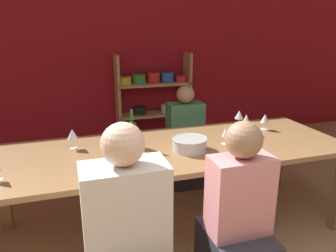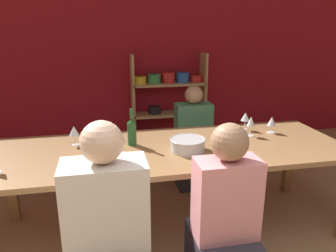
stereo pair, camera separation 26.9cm
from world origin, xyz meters
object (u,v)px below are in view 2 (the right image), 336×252
object	(u,v)px
dining_table	(170,155)
wine_glass_red_c	(226,134)
wine_bottle_green	(132,131)
wine_glass_red_d	(121,138)
wine_glass_red_a	(74,131)
wine_glass_empty_a	(272,122)
mixing_bowl	(188,144)
wine_glass_white_a	(251,122)
person_far_a	(193,149)
shelf_unit	(170,107)
person_near_b	(224,240)
wine_glass_red_b	(245,117)

from	to	relation	value
dining_table	wine_glass_red_c	distance (m)	0.49
wine_bottle_green	wine_glass_red_d	distance (m)	0.20
wine_glass_red_a	wine_glass_empty_a	distance (m)	1.74
mixing_bowl	wine_glass_white_a	size ratio (longest dim) A/B	1.57
wine_glass_red_a	person_far_a	distance (m)	1.42
shelf_unit	wine_glass_red_d	world-z (taller)	shelf_unit
wine_glass_white_a	person_near_b	world-z (taller)	person_near_b
wine_glass_red_c	wine_glass_white_a	xyz separation A→B (m)	(0.30, 0.20, 0.02)
shelf_unit	mixing_bowl	size ratio (longest dim) A/B	4.74
wine_bottle_green	person_near_b	size ratio (longest dim) A/B	0.26
shelf_unit	person_near_b	size ratio (longest dim) A/B	1.12
shelf_unit	person_far_a	xyz separation A→B (m)	(-0.01, -1.29, -0.16)
person_near_b	wine_glass_red_a	bearing A→B (deg)	132.09
mixing_bowl	wine_bottle_green	distance (m)	0.47
person_far_a	person_near_b	bearing A→B (deg)	80.98
dining_table	wine_glass_red_a	xyz separation A→B (m)	(-0.76, 0.21, 0.19)
wine_glass_white_a	dining_table	bearing A→B (deg)	-169.51
wine_bottle_green	person_far_a	size ratio (longest dim) A/B	0.28
person_near_b	person_far_a	bearing A→B (deg)	80.98
wine_glass_red_c	person_near_b	size ratio (longest dim) A/B	0.13
wine_glass_red_c	person_near_b	xyz separation A→B (m)	(-0.29, -0.75, -0.42)
wine_glass_empty_a	wine_glass_red_d	xyz separation A→B (m)	(-1.38, -0.24, 0.02)
mixing_bowl	wine_glass_red_d	world-z (taller)	wine_glass_red_d
wine_glass_white_a	wine_glass_red_d	xyz separation A→B (m)	(-1.15, -0.19, -0.00)
mixing_bowl	wine_glass_white_a	distance (m)	0.68
person_far_a	person_near_b	world-z (taller)	person_near_b
wine_glass_red_c	wine_glass_empty_a	bearing A→B (deg)	25.07
wine_glass_red_c	wine_glass_red_d	size ratio (longest dim) A/B	0.90
dining_table	wine_glass_white_a	size ratio (longest dim) A/B	16.11
wine_glass_red_a	wine_glass_red_c	size ratio (longest dim) A/B	1.04
person_far_a	person_near_b	size ratio (longest dim) A/B	0.93
mixing_bowl	wine_bottle_green	world-z (taller)	wine_bottle_green
dining_table	wine_glass_red_b	xyz separation A→B (m)	(0.78, 0.32, 0.19)
wine_bottle_green	wine_glass_red_a	world-z (taller)	wine_bottle_green
wine_glass_white_a	person_far_a	xyz separation A→B (m)	(-0.33, 0.69, -0.48)
wine_glass_red_a	person_far_a	bearing A→B (deg)	27.74
wine_bottle_green	wine_glass_red_d	xyz separation A→B (m)	(-0.10, -0.18, 0.01)
wine_glass_red_b	mixing_bowl	bearing A→B (deg)	-147.90
dining_table	person_near_b	xyz separation A→B (m)	(0.16, -0.81, -0.24)
wine_glass_white_a	person_far_a	distance (m)	0.90
wine_glass_red_d	shelf_unit	bearing A→B (deg)	69.15
dining_table	mixing_bowl	xyz separation A→B (m)	(0.12, -0.10, 0.13)
wine_bottle_green	wine_glass_red_c	bearing A→B (deg)	-13.83
dining_table	wine_glass_empty_a	size ratio (longest dim) A/B	19.24
mixing_bowl	person_far_a	bearing A→B (deg)	71.65
shelf_unit	person_far_a	size ratio (longest dim) A/B	1.21
wine_glass_red_d	wine_glass_empty_a	bearing A→B (deg)	9.94
wine_bottle_green	wine_glass_empty_a	distance (m)	1.28
wine_glass_red_b	wine_glass_white_a	xyz separation A→B (m)	(-0.03, -0.18, 0.00)
wine_glass_empty_a	person_near_b	distance (m)	1.36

